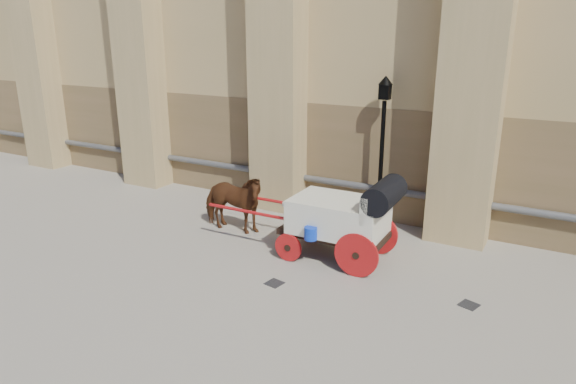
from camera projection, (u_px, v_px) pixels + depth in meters
The scene contains 6 objects.
ground at pixel (237, 260), 11.40m from camera, with size 90.00×90.00×0.00m, color gray.
horse at pixel (232, 202), 12.82m from camera, with size 0.84×1.84×1.55m, color #562E1B.
carriage at pixel (345, 215), 11.15m from camera, with size 4.45×1.59×1.94m.
street_lamp at pixel (382, 148), 12.86m from camera, with size 0.36×0.36×3.85m.
drain_grate_near at pixel (274, 283), 10.36m from camera, with size 0.32×0.32×0.01m, color black.
drain_grate_far at pixel (469, 305), 9.54m from camera, with size 0.32×0.32×0.01m, color black.
Camera 1 is at (6.05, -8.54, 4.90)m, focal length 32.00 mm.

